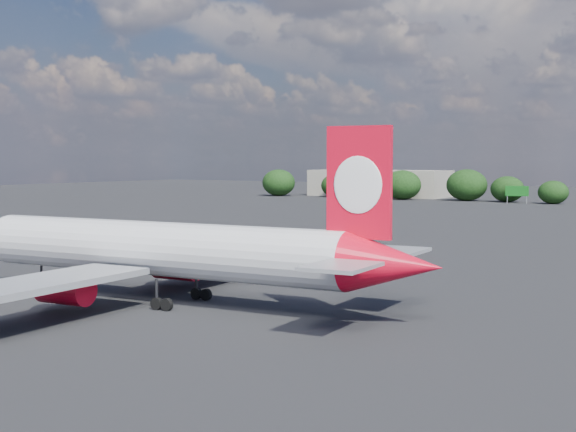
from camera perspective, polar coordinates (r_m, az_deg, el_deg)
The scene contains 4 objects.
ground at distance 100.18m, azimuth 6.99°, elevation -2.55°, with size 500.00×500.00×0.00m, color black.
qantas_airliner at distance 64.13m, azimuth -8.10°, elevation -2.52°, with size 42.36×40.27×13.82m.
terminal_building at distance 246.76m, azimuth 6.51°, elevation 2.33°, with size 42.00×16.00×8.00m.
highway_sign at distance 214.83m, azimuth 15.97°, elevation 1.70°, with size 6.00×0.30×4.50m.
Camera 1 is at (42.59, -29.94, 11.57)m, focal length 50.00 mm.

